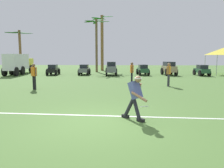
{
  "coord_description": "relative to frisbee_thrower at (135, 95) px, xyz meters",
  "views": [
    {
      "loc": [
        0.74,
        -6.53,
        2.05
      ],
      "look_at": [
        0.32,
        2.21,
        0.9
      ],
      "focal_mm": 35.0,
      "sensor_mm": 36.0,
      "label": 1
    }
  ],
  "objects": [
    {
      "name": "ground_plane",
      "position": [
        -1.15,
        -0.25,
        -0.8
      ],
      "size": [
        80.0,
        80.0,
        0.0
      ],
      "primitive_type": "plane",
      "color": "#496D31"
    },
    {
      "name": "field_line_paint",
      "position": [
        -1.15,
        0.45,
        -0.8
      ],
      "size": [
        27.05,
        1.42,
        0.01
      ],
      "primitive_type": "cube",
      "rotation": [
        0.0,
        0.0,
        -0.05
      ],
      "color": "white",
      "rests_on": "ground_plane"
    },
    {
      "name": "frisbee_thrower",
      "position": [
        0.0,
        0.0,
        0.0
      ],
      "size": [
        0.77,
        0.92,
        1.42
      ],
      "color": "#23232D",
      "rests_on": "ground_plane"
    },
    {
      "name": "frisbee_in_flight",
      "position": [
        0.24,
        -0.47,
        -0.25
      ],
      "size": [
        0.32,
        0.31,
        0.11
      ],
      "color": "white"
    },
    {
      "name": "teammate_near_sideline",
      "position": [
        -5.72,
        6.06,
        0.14
      ],
      "size": [
        0.44,
        0.37,
        1.56
      ],
      "color": "black",
      "rests_on": "ground_plane"
    },
    {
      "name": "teammate_midfield",
      "position": [
        2.66,
        7.8,
        0.14
      ],
      "size": [
        0.33,
        0.47,
        1.56
      ],
      "color": "#33333D",
      "rests_on": "ground_plane"
    },
    {
      "name": "teammate_deep",
      "position": [
        0.27,
        8.93,
        0.14
      ],
      "size": [
        0.23,
        0.5,
        1.56
      ],
      "color": "black",
      "rests_on": "ground_plane"
    },
    {
      "name": "parked_car_slot_a",
      "position": [
        -7.74,
        16.0,
        -0.23
      ],
      "size": [
        1.27,
        2.27,
        1.1
      ],
      "color": "black",
      "rests_on": "ground_plane"
    },
    {
      "name": "parked_car_slot_b",
      "position": [
        -4.47,
        16.31,
        -0.23
      ],
      "size": [
        1.14,
        2.22,
        1.1
      ],
      "color": "slate",
      "rests_on": "ground_plane"
    },
    {
      "name": "parked_car_slot_c",
      "position": [
        -1.58,
        15.92,
        -0.06
      ],
      "size": [
        1.32,
        2.41,
        1.4
      ],
      "color": "slate",
      "rests_on": "ground_plane"
    },
    {
      "name": "parked_car_slot_d",
      "position": [
        1.74,
        16.32,
        -0.23
      ],
      "size": [
        1.29,
        2.28,
        1.1
      ],
      "color": "#235133",
      "rests_on": "ground_plane"
    },
    {
      "name": "parked_car_slot_e",
      "position": [
        4.46,
        16.33,
        -0.06
      ],
      "size": [
        1.4,
        2.44,
        1.4
      ],
      "color": "#998466",
      "rests_on": "ground_plane"
    },
    {
      "name": "parked_car_slot_f",
      "position": [
        7.71,
        15.94,
        -0.23
      ],
      "size": [
        1.16,
        2.23,
        1.1
      ],
      "color": "#235133",
      "rests_on": "ground_plane"
    },
    {
      "name": "box_truck",
      "position": [
        -11.72,
        16.6,
        0.43
      ],
      "size": [
        1.75,
        5.97,
        2.2
      ],
      "color": "yellow",
      "rests_on": "ground_plane"
    },
    {
      "name": "palm_tree_far_left",
      "position": [
        -13.95,
        21.82,
        2.4
      ],
      "size": [
        3.48,
        2.97,
        5.34
      ],
      "color": "brown",
      "rests_on": "ground_plane"
    },
    {
      "name": "palm_tree_left_of_centre",
      "position": [
        -3.61,
        20.19,
        3.27
      ],
      "size": [
        3.31,
        3.24,
        6.42
      ],
      "color": "brown",
      "rests_on": "ground_plane"
    },
    {
      "name": "palm_tree_right_of_centre",
      "position": [
        -3.17,
        22.94,
        3.3
      ],
      "size": [
        2.99,
        3.71,
        7.34
      ],
      "color": "brown",
      "rests_on": "ground_plane"
    }
  ]
}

